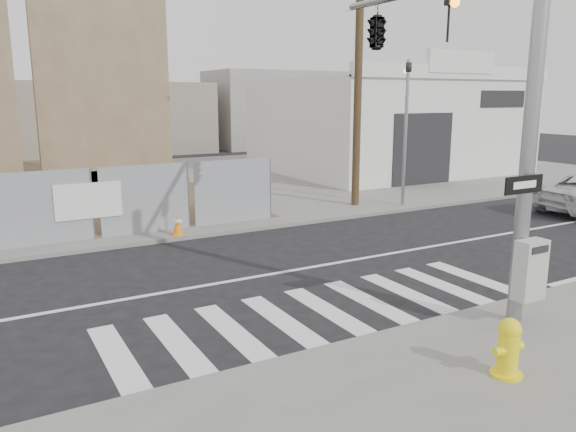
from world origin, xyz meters
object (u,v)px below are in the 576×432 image
traffic_cone_d (178,225)px  fire_hydrant (508,347)px  signal_pole (420,60)px  auto_shop (387,125)px

traffic_cone_d → fire_hydrant: bearing=-82.2°
signal_pole → fire_hydrant: bearing=-113.6°
auto_shop → traffic_cone_d: auto_shop is taller
auto_shop → fire_hydrant: auto_shop is taller
signal_pole → auto_shop: bearing=52.5°
signal_pole → traffic_cone_d: bearing=117.1°
signal_pole → auto_shop: size_ratio=0.58×
signal_pole → fire_hydrant: signal_pole is taller
signal_pole → fire_hydrant: (-1.79, -4.08, -4.23)m
auto_shop → signal_pole: bearing=-127.5°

